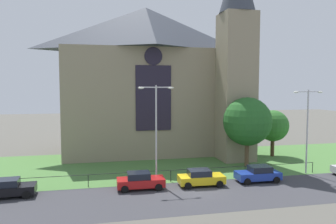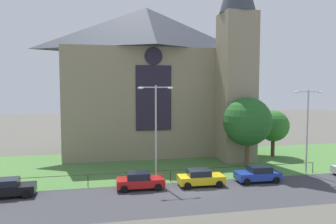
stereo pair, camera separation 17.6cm
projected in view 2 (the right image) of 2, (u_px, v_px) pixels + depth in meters
name	position (u px, v px, depth m)	size (l,w,h in m)	color
ground	(170.00, 163.00, 39.30)	(160.00, 160.00, 0.00)	#56544C
road_asphalt	(200.00, 195.00, 27.59)	(120.00, 8.00, 0.01)	#38383D
grass_verge	(173.00, 167.00, 37.35)	(120.00, 20.00, 0.01)	#477538
church_building	(153.00, 78.00, 45.75)	(23.20, 16.20, 26.00)	gray
iron_railing	(170.00, 172.00, 31.59)	(30.87, 0.07, 1.13)	black
tree_right_far	(273.00, 126.00, 43.00)	(4.08, 4.08, 6.05)	#4C3823
tree_right_near	(247.00, 122.00, 37.59)	(5.53, 5.53, 7.91)	brown
streetlamp_near	(156.00, 122.00, 30.83)	(3.37, 0.26, 9.23)	#B2B2B7
streetlamp_far	(308.00, 121.00, 34.16)	(3.37, 0.26, 8.79)	#B2B2B7
parked_car_black	(8.00, 188.00, 27.20)	(4.27, 2.17, 1.51)	black
parked_car_red	(140.00, 181.00, 29.33)	(4.24, 2.10, 1.51)	#B21919
parked_car_yellow	(200.00, 178.00, 30.28)	(4.26, 2.14, 1.51)	gold
parked_car_blue	(258.00, 174.00, 31.58)	(4.23, 2.08, 1.51)	#1E3899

